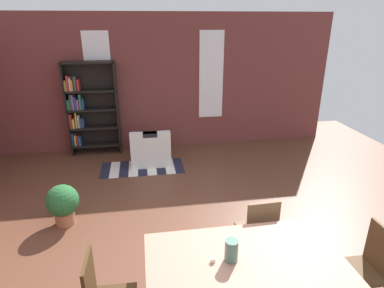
{
  "coord_description": "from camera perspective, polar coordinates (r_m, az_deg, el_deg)",
  "views": [
    {
      "loc": [
        -0.36,
        -3.09,
        2.82
      ],
      "look_at": [
        0.38,
        1.55,
        1.0
      ],
      "focal_mm": 30.17,
      "sensor_mm": 36.0,
      "label": 1
    }
  ],
  "objects": [
    {
      "name": "dining_chair_head_right",
      "position": [
        3.87,
        28.44,
        -18.43
      ],
      "size": [
        0.41,
        0.41,
        0.95
      ],
      "color": "#4D341D",
      "rests_on": "ground"
    },
    {
      "name": "window_pane_0",
      "position": [
        7.35,
        -16.08,
        11.1
      ],
      "size": [
        0.55,
        0.02,
        1.94
      ],
      "primitive_type": "cube",
      "color": "white"
    },
    {
      "name": "dining_table",
      "position": [
        3.22,
        9.29,
        -20.47
      ],
      "size": [
        1.81,
        1.01,
        0.78
      ],
      "color": "#A2705C",
      "rests_on": "ground"
    },
    {
      "name": "back_wall_brick",
      "position": [
        7.4,
        -6.26,
        10.68
      ],
      "size": [
        8.04,
        0.12,
        2.99
      ],
      "primitive_type": "cube",
      "color": "brown",
      "rests_on": "ground"
    },
    {
      "name": "armchair_white",
      "position": [
        6.81,
        -7.33,
        -0.98
      ],
      "size": [
        0.81,
        0.81,
        0.75
      ],
      "color": "silver",
      "rests_on": "ground"
    },
    {
      "name": "dining_chair_far_right",
      "position": [
        3.99,
        11.6,
        -14.71
      ],
      "size": [
        0.41,
        0.41,
        0.95
      ],
      "color": "brown",
      "rests_on": "ground"
    },
    {
      "name": "tealight_candle_0",
      "position": [
        3.09,
        3.74,
        -19.78
      ],
      "size": [
        0.04,
        0.04,
        0.04
      ],
      "primitive_type": "cylinder",
      "color": "silver",
      "rests_on": "dining_table"
    },
    {
      "name": "striped_rug",
      "position": [
        6.66,
        -8.75,
        -4.15
      ],
      "size": [
        1.66,
        0.76,
        0.01
      ],
      "color": "#1E1E33",
      "rests_on": "ground"
    },
    {
      "name": "vase_on_table",
      "position": [
        3.06,
        6.97,
        -18.19
      ],
      "size": [
        0.12,
        0.12,
        0.21
      ],
      "primitive_type": "cylinder",
      "color": "#4C7266",
      "rests_on": "dining_table"
    },
    {
      "name": "bookshelf_tall",
      "position": [
        7.34,
        -17.85,
        6.06
      ],
      "size": [
        1.08,
        0.3,
        2.03
      ],
      "color": "black",
      "rests_on": "ground"
    },
    {
      "name": "window_pane_1",
      "position": [
        7.47,
        3.41,
        12.02
      ],
      "size": [
        0.55,
        0.02,
        1.94
      ],
      "primitive_type": "cube",
      "color": "white"
    },
    {
      "name": "ground_plane",
      "position": [
        4.2,
        -1.93,
        -21.08
      ],
      "size": [
        10.71,
        10.71,
        0.0
      ],
      "primitive_type": "plane",
      "color": "brown"
    },
    {
      "name": "potted_plant_by_shelf",
      "position": [
        5.09,
        -21.9,
        -9.64
      ],
      "size": [
        0.46,
        0.46,
        0.62
      ],
      "color": "#9E6042",
      "rests_on": "ground"
    }
  ]
}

